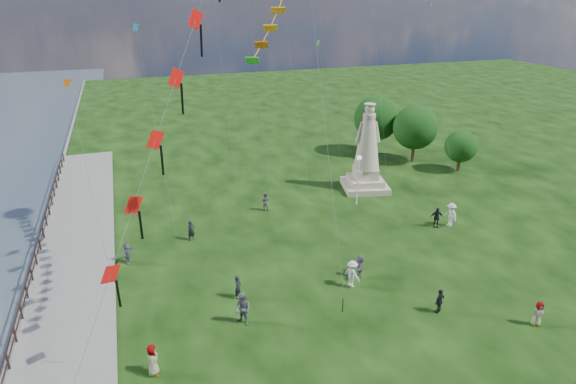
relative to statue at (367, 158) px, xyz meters
name	(u,v)px	position (x,y,z in m)	size (l,w,h in m)	color
waterfront	(47,307)	(-25.45, -10.03, -3.02)	(200.00, 200.00, 1.51)	#384454
statue	(367,158)	(0.00, 0.00, 0.00)	(4.64, 4.64, 7.81)	#C2AC93
lamppost	(359,170)	(-2.31, -2.99, 0.18)	(0.40, 0.40, 4.34)	silver
tree_row	(402,125)	(7.50, 6.56, 0.72)	(9.15, 11.89, 6.40)	#382314
person_0	(238,287)	(-14.91, -12.82, -2.22)	(0.53, 0.35, 1.45)	black
person_1	(243,309)	(-15.23, -15.27, -2.00)	(0.93, 0.57, 1.91)	#595960
person_2	(352,274)	(-8.12, -13.90, -2.08)	(1.12, 0.58, 1.74)	silver
person_3	(440,301)	(-4.68, -17.82, -2.21)	(0.87, 0.44, 1.48)	black
person_4	(538,314)	(-0.40, -20.49, -2.23)	(0.71, 0.43, 1.45)	#595960
person_5	(127,253)	(-20.84, -6.57, -2.21)	(1.38, 0.59, 1.48)	#595960
person_6	(191,231)	(-16.40, -4.80, -2.19)	(0.55, 0.36, 1.52)	black
person_7	(265,201)	(-9.90, -1.53, -2.19)	(0.74, 0.46, 1.53)	#595960
person_8	(451,215)	(2.61, -8.91, -2.02)	(1.21, 0.62, 1.87)	silver
person_9	(437,217)	(1.48, -8.74, -2.14)	(0.95, 0.48, 1.61)	black
person_10	(153,360)	(-20.07, -17.49, -2.14)	(0.79, 0.49, 1.63)	#595960
person_11	(360,266)	(-7.19, -13.09, -2.19)	(1.41, 0.61, 1.52)	#595960
red_kite_train	(165,118)	(-18.21, -14.41, 8.40)	(9.23, 9.35, 18.30)	black
small_kites	(272,21)	(-7.54, 3.64, 11.42)	(30.76, 16.64, 27.00)	teal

